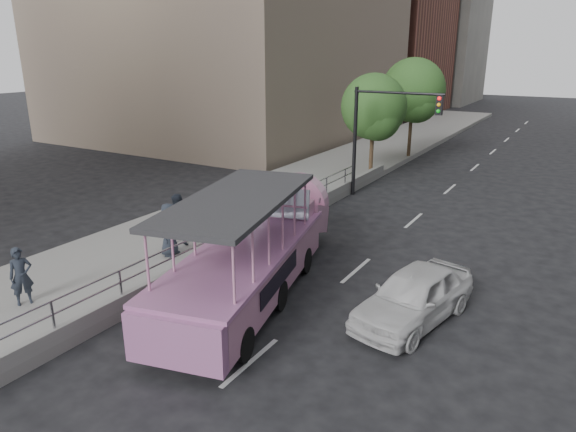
% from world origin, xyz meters
% --- Properties ---
extents(ground, '(160.00, 160.00, 0.00)m').
position_xyz_m(ground, '(0.00, 0.00, 0.00)').
color(ground, black).
extents(sidewalk, '(5.50, 80.00, 0.30)m').
position_xyz_m(sidewalk, '(-5.75, 10.00, 0.15)').
color(sidewalk, gray).
rests_on(sidewalk, ground).
extents(kerb_wall, '(0.24, 30.00, 0.36)m').
position_xyz_m(kerb_wall, '(-3.12, 2.00, 0.48)').
color(kerb_wall, gray).
rests_on(kerb_wall, sidewalk).
extents(guardrail, '(0.07, 22.00, 0.71)m').
position_xyz_m(guardrail, '(-3.12, 2.00, 1.14)').
color(guardrail, '#A09FA3').
rests_on(guardrail, kerb_wall).
extents(duck_boat, '(4.41, 9.87, 3.19)m').
position_xyz_m(duck_boat, '(-1.05, 1.33, 1.18)').
color(duck_boat, black).
rests_on(duck_boat, ground).
extents(car, '(2.55, 4.47, 1.43)m').
position_xyz_m(car, '(3.57, 1.77, 0.72)').
color(car, silver).
rests_on(car, ground).
extents(pedestrian_near, '(0.59, 0.69, 1.60)m').
position_xyz_m(pedestrian_near, '(-5.53, -3.21, 1.10)').
color(pedestrian_near, '#242B35').
rests_on(pedestrian_near, sidewalk).
extents(pedestrian_mid, '(1.13, 1.06, 1.85)m').
position_xyz_m(pedestrian_mid, '(-4.90, 2.24, 1.22)').
color(pedestrian_mid, '#242B35').
rests_on(pedestrian_mid, sidewalk).
extents(pedestrian_far, '(0.77, 0.99, 1.79)m').
position_xyz_m(pedestrian_far, '(-4.57, 1.39, 1.20)').
color(pedestrian_far, '#242B35').
rests_on(pedestrian_far, sidewalk).
extents(parking_sign, '(0.18, 0.59, 2.68)m').
position_xyz_m(parking_sign, '(-2.90, 3.42, 1.69)').
color(parking_sign, black).
rests_on(parking_sign, ground).
extents(traffic_signal, '(4.20, 0.32, 5.20)m').
position_xyz_m(traffic_signal, '(-1.70, 12.50, 3.50)').
color(traffic_signal, black).
rests_on(traffic_signal, ground).
extents(street_tree_near, '(3.52, 3.52, 5.72)m').
position_xyz_m(street_tree_near, '(-3.30, 15.93, 3.82)').
color(street_tree_near, '#3D2D1C').
rests_on(street_tree_near, ground).
extents(street_tree_far, '(3.97, 3.97, 6.45)m').
position_xyz_m(street_tree_far, '(-3.10, 21.93, 4.31)').
color(street_tree_far, '#3D2D1C').
rests_on(street_tree_far, ground).
extents(midrise_stone_b, '(16.00, 14.00, 20.00)m').
position_xyz_m(midrise_stone_b, '(-16.00, 64.00, 10.00)').
color(midrise_stone_b, slate).
rests_on(midrise_stone_b, ground).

